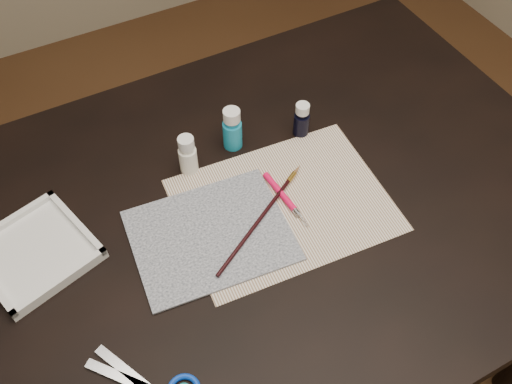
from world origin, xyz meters
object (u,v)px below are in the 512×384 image
paint_bottle_navy (302,119)px  palette_tray (35,251)px  paint_bottle_white (188,154)px  paper (284,205)px  paint_bottle_cyan (232,129)px  canvas (211,235)px

paint_bottle_navy → palette_tray: (-0.57, -0.04, -0.03)m
paint_bottle_white → paint_bottle_navy: size_ratio=1.11×
paper → paint_bottle_cyan: (-0.02, 0.18, 0.05)m
paint_bottle_white → palette_tray: size_ratio=0.48×
paint_bottle_cyan → palette_tray: paint_bottle_cyan is taller
canvas → paper: bearing=0.2°
paper → paint_bottle_cyan: paint_bottle_cyan is taller
canvas → palette_tray: 0.31m
paint_bottle_cyan → canvas: bearing=-126.6°
canvas → paint_bottle_white: 0.17m
paper → paint_bottle_white: (-0.12, 0.17, 0.04)m
paper → canvas: bearing=-179.8°
canvas → paint_bottle_navy: bearing=28.2°
paint_bottle_white → paper: bearing=-53.6°
canvas → palette_tray: size_ratio=1.53×
paper → palette_tray: (-0.44, 0.11, 0.01)m
paint_bottle_navy → palette_tray: paint_bottle_navy is taller
paint_bottle_cyan → paint_bottle_navy: bearing=-14.0°
paint_bottle_white → paint_bottle_cyan: paint_bottle_cyan is taller
paint_bottle_white → paint_bottle_cyan: size_ratio=0.92×
paper → palette_tray: bearing=166.2°
canvas → paint_bottle_cyan: 0.23m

